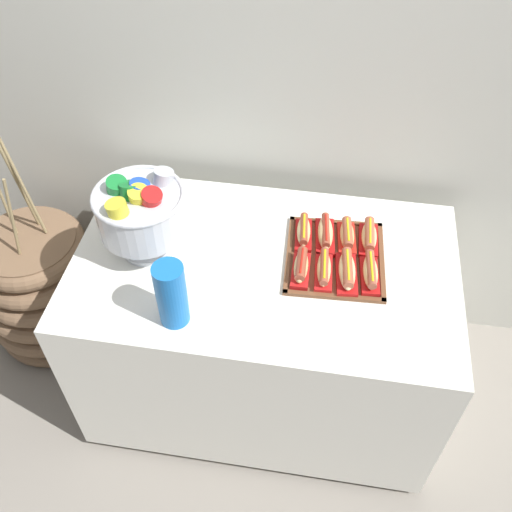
# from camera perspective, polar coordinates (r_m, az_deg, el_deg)

# --- Properties ---
(ground_plane) EXTENTS (10.00, 10.00, 0.00)m
(ground_plane) POSITION_cam_1_polar(r_m,az_deg,el_deg) (2.58, 0.66, -12.56)
(ground_plane) COLOR gray
(back_wall) EXTENTS (6.00, 0.10, 2.60)m
(back_wall) POSITION_cam_1_polar(r_m,az_deg,el_deg) (2.05, 3.36, 20.22)
(back_wall) COLOR beige
(back_wall) RESTS_ON ground_plane
(buffet_table) EXTENTS (1.31, 0.78, 0.79)m
(buffet_table) POSITION_cam_1_polar(r_m,az_deg,el_deg) (2.23, 0.75, -7.18)
(buffet_table) COLOR white
(buffet_table) RESTS_ON ground_plane
(floor_vase) EXTENTS (0.55, 0.55, 1.14)m
(floor_vase) POSITION_cam_1_polar(r_m,az_deg,el_deg) (2.70, -20.20, -2.89)
(floor_vase) COLOR brown
(floor_vase) RESTS_ON ground_plane
(serving_tray) EXTENTS (0.35, 0.38, 0.01)m
(serving_tray) POSITION_cam_1_polar(r_m,az_deg,el_deg) (1.97, 7.84, -0.19)
(serving_tray) COLOR brown
(serving_tray) RESTS_ON buffet_table
(hot_dog_0) EXTENTS (0.06, 0.15, 0.06)m
(hot_dog_0) POSITION_cam_1_polar(r_m,az_deg,el_deg) (1.88, 4.49, -1.09)
(hot_dog_0) COLOR red
(hot_dog_0) RESTS_ON serving_tray
(hot_dog_1) EXTENTS (0.07, 0.17, 0.06)m
(hot_dog_1) POSITION_cam_1_polar(r_m,az_deg,el_deg) (1.89, 6.75, -1.33)
(hot_dog_1) COLOR red
(hot_dog_1) RESTS_ON serving_tray
(hot_dog_2) EXTENTS (0.08, 0.19, 0.06)m
(hot_dog_2) POSITION_cam_1_polar(r_m,az_deg,el_deg) (1.89, 9.02, -1.47)
(hot_dog_2) COLOR #B21414
(hot_dog_2) RESTS_ON serving_tray
(hot_dog_3) EXTENTS (0.07, 0.17, 0.06)m
(hot_dog_3) POSITION_cam_1_polar(r_m,az_deg,el_deg) (1.90, 11.28, -1.61)
(hot_dog_3) COLOR #B21414
(hot_dog_3) RESTS_ON serving_tray
(hot_dog_4) EXTENTS (0.07, 0.16, 0.06)m
(hot_dog_4) POSITION_cam_1_polar(r_m,az_deg,el_deg) (2.00, 4.75, 2.39)
(hot_dog_4) COLOR #B21414
(hot_dog_4) RESTS_ON serving_tray
(hot_dog_5) EXTENTS (0.08, 0.18, 0.06)m
(hot_dog_5) POSITION_cam_1_polar(r_m,az_deg,el_deg) (2.00, 6.89, 2.22)
(hot_dog_5) COLOR #B21414
(hot_dog_5) RESTS_ON serving_tray
(hot_dog_6) EXTENTS (0.08, 0.16, 0.06)m
(hot_dog_6) POSITION_cam_1_polar(r_m,az_deg,el_deg) (2.01, 9.03, 2.02)
(hot_dog_6) COLOR red
(hot_dog_6) RESTS_ON serving_tray
(hot_dog_7) EXTENTS (0.07, 0.16, 0.06)m
(hot_dog_7) POSITION_cam_1_polar(r_m,az_deg,el_deg) (2.01, 11.15, 1.87)
(hot_dog_7) COLOR #B21414
(hot_dog_7) RESTS_ON serving_tray
(punch_bowl) EXTENTS (0.30, 0.30, 0.29)m
(punch_bowl) POSITION_cam_1_polar(r_m,az_deg,el_deg) (1.90, -11.38, 4.49)
(punch_bowl) COLOR silver
(punch_bowl) RESTS_ON buffet_table
(cup_stack) EXTENTS (0.09, 0.09, 0.23)m
(cup_stack) POSITION_cam_1_polar(r_m,az_deg,el_deg) (1.72, -8.39, -3.79)
(cup_stack) COLOR blue
(cup_stack) RESTS_ON buffet_table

